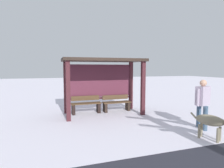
# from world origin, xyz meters

# --- Properties ---
(ground_plane) EXTENTS (60.00, 60.00, 0.00)m
(ground_plane) POSITION_xyz_m (0.00, 0.00, 0.00)
(ground_plane) COLOR white
(bus_shelter) EXTENTS (3.32, 1.55, 2.31)m
(bus_shelter) POSITION_xyz_m (0.00, 0.18, 1.77)
(bus_shelter) COLOR #451E24
(bus_shelter) RESTS_ON ground
(bench_left_inside) EXTENTS (1.28, 0.40, 0.73)m
(bench_left_inside) POSITION_xyz_m (-0.69, 0.34, 0.34)
(bench_left_inside) COLOR brown
(bench_left_inside) RESTS_ON ground
(bench_center_inside) EXTENTS (1.28, 0.41, 0.70)m
(bench_center_inside) POSITION_xyz_m (0.69, 0.34, 0.33)
(bench_center_inside) COLOR brown
(bench_center_inside) RESTS_ON ground
(person_walking) EXTENTS (0.62, 0.54, 1.56)m
(person_walking) POSITION_xyz_m (2.46, -2.80, 0.91)
(person_walking) COLOR #B8A7BD
(person_walking) RESTS_ON ground
(dog) EXTENTS (0.59, 0.99, 0.70)m
(dog) POSITION_xyz_m (1.98, -3.65, 0.50)
(dog) COLOR gray
(dog) RESTS_ON ground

